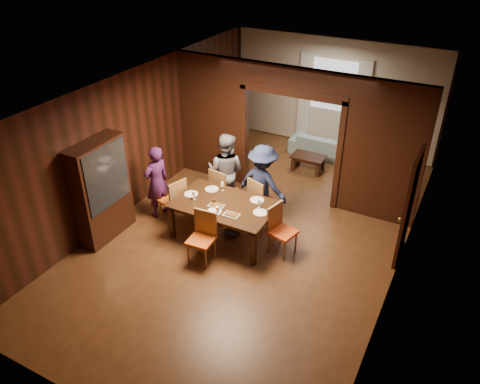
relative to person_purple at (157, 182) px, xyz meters
The scene contains 32 objects.
floor 2.24m from the person_purple, 12.23° to the left, with size 9.00×9.00×0.00m, color #4D2D15.
ceiling 2.98m from the person_purple, 12.23° to the left, with size 5.50×9.00×0.02m, color silver.
room_walls 3.19m from the person_purple, 48.63° to the left, with size 5.52×9.01×2.90m.
person_purple is the anchor object (origin of this frame).
person_grey 1.44m from the person_purple, 41.77° to the left, with size 0.82×0.64×1.68m, color slate.
person_navy 2.15m from the person_purple, 24.11° to the left, with size 1.07×0.61×1.65m, color #19203F.
sofa 4.86m from the person_purple, 62.58° to the left, with size 1.94×0.76×0.57m, color #8DB0B8.
serving_bowl 1.70m from the person_purple, ahead, with size 0.31×0.31×0.08m, color black.
dining_table 1.65m from the person_purple, ahead, with size 1.92×1.20×0.76m, color black.
coffee_table 3.93m from the person_purple, 58.01° to the left, with size 0.80×0.50×0.40m, color black.
chair_left 0.47m from the person_purple, ahead, with size 0.44×0.44×0.97m, color orange, non-canonical shape.
chair_right 2.81m from the person_purple, ahead, with size 0.44×0.44×0.97m, color #F24B16, non-canonical shape.
chair_far_l 1.41m from the person_purple, 38.41° to the left, with size 0.44×0.44×0.97m, color #D75214, non-canonical shape.
chair_far_r 2.17m from the person_purple, 23.17° to the left, with size 0.44×0.44×0.97m, color red, non-canonical shape.
chair_near 1.85m from the person_purple, 29.06° to the right, with size 0.44×0.44×0.97m, color #E95A15, non-canonical shape.
hutch 1.18m from the person_purple, 114.35° to the right, with size 0.40×1.20×2.00m, color black.
door_right 4.85m from the person_purple, 11.25° to the left, with size 0.06×0.90×2.10m, color black.
window_far 5.38m from the person_purple, 67.21° to the left, with size 1.20×0.03×1.30m, color silver.
curtain_left 5.04m from the person_purple, 74.95° to the left, with size 0.35×0.06×2.40m, color white.
curtain_right 5.62m from the person_purple, 59.95° to the left, with size 0.35×0.06×2.40m, color white.
plate_left 0.86m from the person_purple, ahead, with size 0.27×0.27×0.01m, color white.
plate_far_l 1.16m from the person_purple, 14.89° to the left, with size 0.27×0.27×0.01m, color silver.
plate_far_r 2.13m from the person_purple, ahead, with size 0.27×0.27×0.01m, color white.
plate_right 2.34m from the person_purple, ahead, with size 0.27×0.27×0.01m, color silver.
plate_near 1.62m from the person_purple, 13.47° to the right, with size 0.27×0.27×0.01m, color white.
platter_a 1.53m from the person_purple, ahead, with size 0.30×0.20×0.04m, color gray.
platter_b 1.94m from the person_purple, ahead, with size 0.30×0.20×0.04m, color gray.
wineglass_left 1.03m from the person_purple, 10.23° to the right, with size 0.08×0.08×0.18m, color silver, non-canonical shape.
wineglass_far 1.38m from the person_purple, 15.60° to the left, with size 0.08×0.08×0.18m, color silver, non-canonical shape.
wineglass_right 2.26m from the person_purple, ahead, with size 0.08×0.08×0.18m, color silver, non-canonical shape.
tumbler 1.70m from the person_purple, 13.22° to the right, with size 0.07×0.07×0.14m, color silver.
condiment_jar 1.43m from the person_purple, ahead, with size 0.08×0.08×0.11m, color #512D12, non-canonical shape.
Camera 1 is at (3.30, -6.95, 5.49)m, focal length 35.00 mm.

